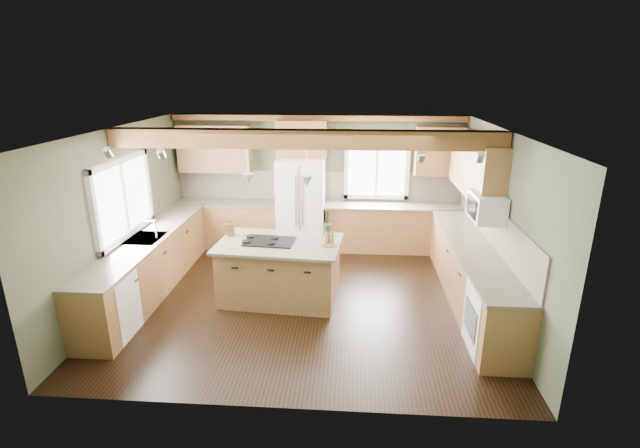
{
  "coord_description": "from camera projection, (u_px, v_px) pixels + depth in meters",
  "views": [
    {
      "loc": [
        0.68,
        -6.48,
        3.36
      ],
      "look_at": [
        0.2,
        0.3,
        1.13
      ],
      "focal_mm": 26.0,
      "sensor_mm": 36.0,
      "label": 1
    }
  ],
  "objects": [
    {
      "name": "refrigerator",
      "position": [
        301.0,
        205.0,
        8.98
      ],
      "size": [
        0.9,
        0.74,
        1.8
      ],
      "primitive_type": "cube",
      "color": "silver",
      "rests_on": "floor"
    },
    {
      "name": "wall_right",
      "position": [
        499.0,
        223.0,
        6.64
      ],
      "size": [
        0.0,
        5.0,
        5.0
      ],
      "primitive_type": "plane",
      "rotation": [
        1.57,
        0.0,
        -1.57
      ],
      "color": "#444A34",
      "rests_on": "ground"
    },
    {
      "name": "dishwasher",
      "position": [
        108.0,
        306.0,
        6.08
      ],
      "size": [
        0.6,
        0.6,
        0.84
      ],
      "primitive_type": "cube",
      "color": "white",
      "rests_on": "floor"
    },
    {
      "name": "base_cab_back_left",
      "position": [
        228.0,
        225.0,
        9.3
      ],
      "size": [
        2.02,
        0.6,
        0.88
      ],
      "primitive_type": "cube",
      "color": "brown",
      "rests_on": "floor"
    },
    {
      "name": "upper_cab_over_fridge",
      "position": [
        301.0,
        139.0,
        8.79
      ],
      "size": [
        0.96,
        0.35,
        0.7
      ],
      "primitive_type": "cube",
      "color": "brown",
      "rests_on": "wall_back"
    },
    {
      "name": "floor",
      "position": [
        306.0,
        298.0,
        7.24
      ],
      "size": [
        5.6,
        5.6,
        0.0
      ],
      "primitive_type": "plane",
      "color": "black",
      "rests_on": "ground"
    },
    {
      "name": "counter_left",
      "position": [
        145.0,
        239.0,
        7.17
      ],
      "size": [
        0.64,
        3.74,
        0.04
      ],
      "primitive_type": "cube",
      "color": "#51493B",
      "rests_on": "base_cab_left"
    },
    {
      "name": "island_top",
      "position": [
        279.0,
        244.0,
        6.98
      ],
      "size": [
        1.93,
        1.31,
        0.04
      ],
      "primitive_type": "cube",
      "rotation": [
        0.0,
        0.0,
        -0.08
      ],
      "color": "#51493B",
      "rests_on": "island"
    },
    {
      "name": "backsplash_right",
      "position": [
        496.0,
        228.0,
        6.72
      ],
      "size": [
        0.03,
        3.7,
        0.58
      ],
      "primitive_type": "cube",
      "color": "brown",
      "rests_on": "wall_right"
    },
    {
      "name": "ceiling_beam",
      "position": [
        304.0,
        139.0,
        6.46
      ],
      "size": [
        5.55,
        0.26,
        0.26
      ],
      "primitive_type": "cube",
      "color": "brown",
      "rests_on": "ceiling"
    },
    {
      "name": "upper_cab_back_corner",
      "position": [
        439.0,
        151.0,
        8.67
      ],
      "size": [
        0.9,
        0.35,
        0.9
      ],
      "primitive_type": "cube",
      "color": "brown",
      "rests_on": "wall_back"
    },
    {
      "name": "faucet",
      "position": [
        156.0,
        230.0,
        7.11
      ],
      "size": [
        0.02,
        0.02,
        0.28
      ],
      "primitive_type": "cylinder",
      "color": "#B2B2B7",
      "rests_on": "sink"
    },
    {
      "name": "upper_cab_right",
      "position": [
        476.0,
        166.0,
        7.3
      ],
      "size": [
        0.35,
        2.2,
        0.9
      ],
      "primitive_type": "cube",
      "color": "brown",
      "rests_on": "wall_right"
    },
    {
      "name": "pendant_left",
      "position": [
        248.0,
        179.0,
        6.73
      ],
      "size": [
        0.18,
        0.18,
        0.16
      ],
      "primitive_type": "cone",
      "rotation": [
        3.14,
        0.0,
        0.0
      ],
      "color": "#B2B2B7",
      "rests_on": "ceiling"
    },
    {
      "name": "cooktop",
      "position": [
        270.0,
        241.0,
        6.99
      ],
      "size": [
        0.78,
        0.56,
        0.02
      ],
      "primitive_type": "cube",
      "rotation": [
        0.0,
        0.0,
        -0.08
      ],
      "color": "black",
      "rests_on": "island_top"
    },
    {
      "name": "base_cab_back_right",
      "position": [
        393.0,
        228.0,
        9.08
      ],
      "size": [
        2.62,
        0.6,
        0.88
      ],
      "primitive_type": "cube",
      "color": "brown",
      "rests_on": "floor"
    },
    {
      "name": "counter_back_left",
      "position": [
        227.0,
        203.0,
        9.16
      ],
      "size": [
        2.06,
        0.64,
        0.04
      ],
      "primitive_type": "cube",
      "color": "#51493B",
      "rests_on": "base_cab_back_left"
    },
    {
      "name": "bottle_tray",
      "position": [
        329.0,
        238.0,
        6.84
      ],
      "size": [
        0.27,
        0.27,
        0.21
      ],
      "primitive_type": null,
      "rotation": [
        0.0,
        0.0,
        -0.19
      ],
      "color": "#59321A",
      "rests_on": "island_top"
    },
    {
      "name": "ceiling",
      "position": [
        304.0,
        130.0,
        6.42
      ],
      "size": [
        5.6,
        5.6,
        0.0
      ],
      "primitive_type": "plane",
      "rotation": [
        3.14,
        0.0,
        0.0
      ],
      "color": "silver",
      "rests_on": "wall_back"
    },
    {
      "name": "pendant_right",
      "position": [
        307.0,
        181.0,
        6.61
      ],
      "size": [
        0.18,
        0.18,
        0.16
      ],
      "primitive_type": "cone",
      "rotation": [
        3.14,
        0.0,
        0.0
      ],
      "color": "#B2B2B7",
      "rests_on": "ceiling"
    },
    {
      "name": "upper_cab_back_left",
      "position": [
        215.0,
        149.0,
        8.96
      ],
      "size": [
        1.4,
        0.35,
        0.9
      ],
      "primitive_type": "cube",
      "color": "brown",
      "rests_on": "wall_back"
    },
    {
      "name": "base_cab_right",
      "position": [
        471.0,
        276.0,
        6.98
      ],
      "size": [
        0.6,
        3.7,
        0.88
      ],
      "primitive_type": "cube",
      "color": "brown",
      "rests_on": "floor"
    },
    {
      "name": "base_cab_left",
      "position": [
        149.0,
        266.0,
        7.31
      ],
      "size": [
        0.6,
        3.7,
        0.88
      ],
      "primitive_type": "cube",
      "color": "brown",
      "rests_on": "floor"
    },
    {
      "name": "counter_back_right",
      "position": [
        394.0,
        206.0,
        8.94
      ],
      "size": [
        2.66,
        0.64,
        0.04
      ],
      "primitive_type": "cube",
      "color": "#51493B",
      "rests_on": "base_cab_back_right"
    },
    {
      "name": "oven",
      "position": [
        495.0,
        320.0,
        5.75
      ],
      "size": [
        0.6,
        0.72,
        0.84
      ],
      "primitive_type": "cube",
      "color": "white",
      "rests_on": "floor"
    },
    {
      "name": "soffit_trim",
      "position": [
        317.0,
        118.0,
        8.72
      ],
      "size": [
        5.55,
        0.2,
        0.1
      ],
      "primitive_type": "cube",
      "color": "brown",
      "rests_on": "ceiling"
    },
    {
      "name": "wall_back",
      "position": [
        318.0,
        181.0,
        9.2
      ],
      "size": [
        5.6,
        0.0,
        5.6
      ],
      "primitive_type": "plane",
      "rotation": [
        1.57,
        0.0,
        0.0
      ],
      "color": "#444A34",
      "rests_on": "ground"
    },
    {
      "name": "knife_block",
      "position": [
        231.0,
        230.0,
        7.23
      ],
      "size": [
        0.14,
        0.11,
        0.2
      ],
      "primitive_type": "cube",
      "rotation": [
        0.0,
        0.0,
        0.23
      ],
      "color": "brown",
      "rests_on": "island_top"
    },
    {
      "name": "backsplash_back",
      "position": [
        318.0,
        186.0,
        9.21
      ],
      "size": [
        5.58,
        0.03,
        0.58
      ],
      "primitive_type": "cube",
      "color": "brown",
      "rests_on": "wall_back"
    },
    {
      "name": "wall_left",
      "position": [
        122.0,
        215.0,
        7.02
      ],
      "size": [
        0.0,
        5.0,
        5.0
      ],
      "primitive_type": "plane",
      "rotation": [
        1.57,
        0.0,
        1.57
      ],
      "color": "#444A34",
      "rests_on": "ground"
    },
    {
      "name": "utensil_crock",
      "position": [
        327.0,
        229.0,
        7.29
      ],
      "size": [
        0.14,
        0.14,
        0.17
      ],
      "primitive_type": "cylinder",
      "rotation": [
        0.0,
        0.0,
        0.13
      ],
      "color": "#423835",
      "rests_on": "island_top"
    },
    {
      "name": "microwave",
      "position": [
        487.0,
        207.0,
        6.53
      ],
      "size": [
        0.4,
        0.7,
        0.38
      ],
      "primitive_type": "cube",
      "color": "white",
      "rests_on": "wall_right"
    },
    {
      "name": "sink",
      "position": [
        145.0,
        239.0,
        7.17
      ],
      "size": [
        0.5,
        0.65,
        0.03
      ],
      "primitive_type": "cube",
      "color": "#262628",
      "rests_on": "counter_left"
    },
    {
      "name": "window_back",
      "position": [
        377.0,
        170.0,
        9.02
      ],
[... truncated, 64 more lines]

